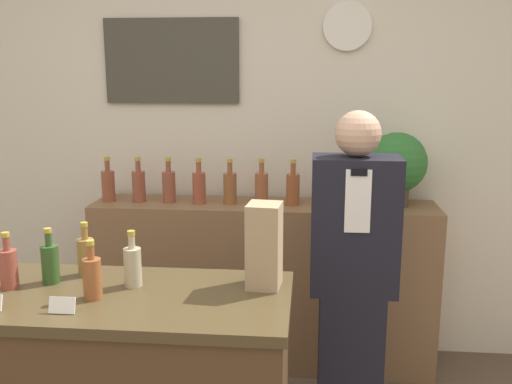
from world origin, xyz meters
The scene contains 20 objects.
back_wall centered at (0.00, 2.00, 1.36)m, with size 5.20×0.09×2.70m.
back_shelf centered at (0.18, 1.75, 0.49)m, with size 1.99×0.38×0.99m.
shopkeeper centered at (0.65, 1.11, 0.78)m, with size 0.40×0.25×1.57m.
potted_plant centered at (0.93, 1.78, 1.22)m, with size 0.34×0.34×0.42m.
paper_bag centered at (0.27, 0.58, 1.10)m, with size 0.13×0.14×0.32m.
price_card_right centered at (-0.38, 0.27, 0.97)m, with size 0.09×0.02×0.06m.
counter_bottle_1 centered at (-0.67, 0.47, 1.02)m, with size 0.07×0.07×0.22m.
counter_bottle_2 centered at (-0.54, 0.54, 1.02)m, with size 0.07×0.07×0.22m.
counter_bottle_3 centered at (-0.44, 0.63, 1.02)m, with size 0.07×0.07×0.22m.
counter_bottle_4 centered at (-0.32, 0.40, 1.02)m, with size 0.07×0.07×0.22m.
counter_bottle_5 centered at (-0.22, 0.54, 1.02)m, with size 0.07×0.07×0.22m.
shelf_bottle_0 centered at (-0.74, 1.73, 1.08)m, with size 0.08×0.08×0.26m.
shelf_bottle_1 centered at (-0.56, 1.74, 1.08)m, with size 0.08×0.08×0.26m.
shelf_bottle_2 centered at (-0.38, 1.74, 1.08)m, with size 0.08×0.08×0.26m.
shelf_bottle_3 centered at (-0.20, 1.73, 1.08)m, with size 0.08×0.08×0.26m.
shelf_bottle_4 centered at (-0.02, 1.73, 1.08)m, with size 0.08×0.08×0.26m.
shelf_bottle_5 centered at (0.17, 1.75, 1.08)m, with size 0.08×0.08×0.26m.
shelf_bottle_6 centered at (0.35, 1.74, 1.08)m, with size 0.08×0.08×0.26m.
shelf_bottle_7 centered at (0.53, 1.75, 1.08)m, with size 0.08×0.08×0.26m.
shelf_bottle_8 centered at (0.71, 1.75, 1.08)m, with size 0.08×0.08×0.26m.
Camera 1 is at (0.43, -1.44, 1.74)m, focal length 40.00 mm.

